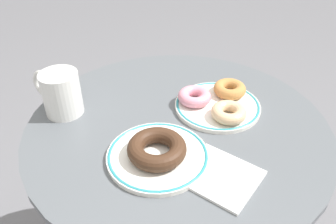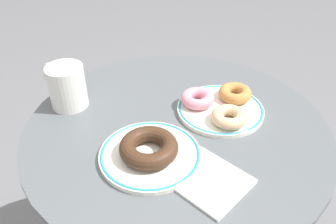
{
  "view_description": "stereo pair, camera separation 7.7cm",
  "coord_description": "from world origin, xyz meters",
  "px_view_note": "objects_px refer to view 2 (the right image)",
  "views": [
    {
      "loc": [
        -0.47,
        -0.39,
        1.18
      ],
      "look_at": [
        -0.0,
        0.03,
        0.72
      ],
      "focal_mm": 37.16,
      "sensor_mm": 36.0,
      "label": 1
    },
    {
      "loc": [
        -0.42,
        -0.44,
        1.18
      ],
      "look_at": [
        -0.0,
        0.03,
        0.72
      ],
      "focal_mm": 37.16,
      "sensor_mm": 36.0,
      "label": 2
    }
  ],
  "objects_px": {
    "cafe_table": "(176,192)",
    "coffee_mug": "(66,86)",
    "donut_pink_frosted": "(198,98)",
    "plate_left": "(150,154)",
    "donut_old_fashioned": "(235,93)",
    "plate_right": "(220,109)",
    "donut_glazed": "(229,117)",
    "paper_napkin": "(209,180)",
    "donut_chocolate": "(149,147)"
  },
  "relations": [
    {
      "from": "donut_pink_frosted",
      "to": "coffee_mug",
      "type": "height_order",
      "value": "coffee_mug"
    },
    {
      "from": "plate_right",
      "to": "donut_pink_frosted",
      "type": "bearing_deg",
      "value": 120.29
    },
    {
      "from": "cafe_table",
      "to": "donut_old_fashioned",
      "type": "bearing_deg",
      "value": -8.84
    },
    {
      "from": "donut_chocolate",
      "to": "paper_napkin",
      "type": "bearing_deg",
      "value": -70.3
    },
    {
      "from": "donut_old_fashioned",
      "to": "plate_right",
      "type": "bearing_deg",
      "value": -175.43
    },
    {
      "from": "plate_left",
      "to": "donut_pink_frosted",
      "type": "xyz_separation_m",
      "value": [
        0.19,
        0.06,
        0.02
      ]
    },
    {
      "from": "donut_old_fashioned",
      "to": "donut_pink_frosted",
      "type": "relative_size",
      "value": 1.0
    },
    {
      "from": "plate_left",
      "to": "donut_glazed",
      "type": "xyz_separation_m",
      "value": [
        0.19,
        -0.04,
        0.02
      ]
    },
    {
      "from": "donut_chocolate",
      "to": "plate_right",
      "type": "bearing_deg",
      "value": 3.34
    },
    {
      "from": "plate_left",
      "to": "cafe_table",
      "type": "bearing_deg",
      "value": 20.64
    },
    {
      "from": "plate_right",
      "to": "donut_glazed",
      "type": "bearing_deg",
      "value": -120.13
    },
    {
      "from": "donut_glazed",
      "to": "paper_napkin",
      "type": "bearing_deg",
      "value": -150.87
    },
    {
      "from": "plate_right",
      "to": "donut_glazed",
      "type": "height_order",
      "value": "donut_glazed"
    },
    {
      "from": "cafe_table",
      "to": "donut_glazed",
      "type": "distance_m",
      "value": 0.27
    },
    {
      "from": "coffee_mug",
      "to": "donut_old_fashioned",
      "type": "bearing_deg",
      "value": -39.94
    },
    {
      "from": "donut_chocolate",
      "to": "donut_old_fashioned",
      "type": "relative_size",
      "value": 1.46
    },
    {
      "from": "donut_old_fashioned",
      "to": "coffee_mug",
      "type": "relative_size",
      "value": 0.6
    },
    {
      "from": "cafe_table",
      "to": "paper_napkin",
      "type": "height_order",
      "value": "paper_napkin"
    },
    {
      "from": "cafe_table",
      "to": "donut_chocolate",
      "type": "bearing_deg",
      "value": -159.22
    },
    {
      "from": "plate_left",
      "to": "coffee_mug",
      "type": "height_order",
      "value": "coffee_mug"
    },
    {
      "from": "plate_left",
      "to": "donut_chocolate",
      "type": "xyz_separation_m",
      "value": [
        -0.0,
        -0.0,
        0.02
      ]
    },
    {
      "from": "plate_right",
      "to": "donut_pink_frosted",
      "type": "height_order",
      "value": "donut_pink_frosted"
    },
    {
      "from": "paper_napkin",
      "to": "plate_right",
      "type": "bearing_deg",
      "value": 36.41
    },
    {
      "from": "cafe_table",
      "to": "donut_old_fashioned",
      "type": "relative_size",
      "value": 8.94
    },
    {
      "from": "donut_old_fashioned",
      "to": "donut_pink_frosted",
      "type": "xyz_separation_m",
      "value": [
        -0.08,
        0.04,
        0.0
      ]
    },
    {
      "from": "donut_old_fashioned",
      "to": "donut_chocolate",
      "type": "bearing_deg",
      "value": -176.41
    },
    {
      "from": "cafe_table",
      "to": "coffee_mug",
      "type": "distance_m",
      "value": 0.38
    },
    {
      "from": "coffee_mug",
      "to": "paper_napkin",
      "type": "bearing_deg",
      "value": -80.0
    },
    {
      "from": "plate_right",
      "to": "coffee_mug",
      "type": "bearing_deg",
      "value": 133.86
    },
    {
      "from": "cafe_table",
      "to": "plate_left",
      "type": "relative_size",
      "value": 3.49
    },
    {
      "from": "paper_napkin",
      "to": "coffee_mug",
      "type": "xyz_separation_m",
      "value": [
        -0.07,
        0.39,
        0.05
      ]
    },
    {
      "from": "donut_chocolate",
      "to": "donut_glazed",
      "type": "xyz_separation_m",
      "value": [
        0.2,
        -0.03,
        -0.0
      ]
    },
    {
      "from": "plate_right",
      "to": "donut_chocolate",
      "type": "xyz_separation_m",
      "value": [
        -0.22,
        -0.01,
        0.02
      ]
    },
    {
      "from": "donut_glazed",
      "to": "coffee_mug",
      "type": "xyz_separation_m",
      "value": [
        -0.22,
        0.31,
        0.03
      ]
    },
    {
      "from": "donut_glazed",
      "to": "paper_napkin",
      "type": "xyz_separation_m",
      "value": [
        -0.15,
        -0.08,
        -0.02
      ]
    },
    {
      "from": "plate_right",
      "to": "coffee_mug",
      "type": "distance_m",
      "value": 0.36
    },
    {
      "from": "plate_left",
      "to": "donut_pink_frosted",
      "type": "bearing_deg",
      "value": 17.18
    },
    {
      "from": "cafe_table",
      "to": "donut_old_fashioned",
      "type": "distance_m",
      "value": 0.3
    },
    {
      "from": "plate_left",
      "to": "donut_pink_frosted",
      "type": "distance_m",
      "value": 0.2
    },
    {
      "from": "cafe_table",
      "to": "plate_right",
      "type": "xyz_separation_m",
      "value": [
        0.11,
        -0.03,
        0.23
      ]
    },
    {
      "from": "donut_pink_frosted",
      "to": "coffee_mug",
      "type": "distance_m",
      "value": 0.31
    },
    {
      "from": "cafe_table",
      "to": "donut_chocolate",
      "type": "height_order",
      "value": "donut_chocolate"
    },
    {
      "from": "cafe_table",
      "to": "coffee_mug",
      "type": "relative_size",
      "value": 5.38
    },
    {
      "from": "donut_chocolate",
      "to": "paper_napkin",
      "type": "relative_size",
      "value": 0.87
    },
    {
      "from": "plate_left",
      "to": "donut_glazed",
      "type": "bearing_deg",
      "value": -10.87
    },
    {
      "from": "donut_pink_frosted",
      "to": "donut_glazed",
      "type": "bearing_deg",
      "value": -89.92
    },
    {
      "from": "coffee_mug",
      "to": "plate_left",
      "type": "bearing_deg",
      "value": -83.63
    },
    {
      "from": "donut_chocolate",
      "to": "donut_glazed",
      "type": "bearing_deg",
      "value": -10.15
    },
    {
      "from": "plate_left",
      "to": "paper_napkin",
      "type": "relative_size",
      "value": 1.52
    },
    {
      "from": "plate_left",
      "to": "coffee_mug",
      "type": "distance_m",
      "value": 0.28
    }
  ]
}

